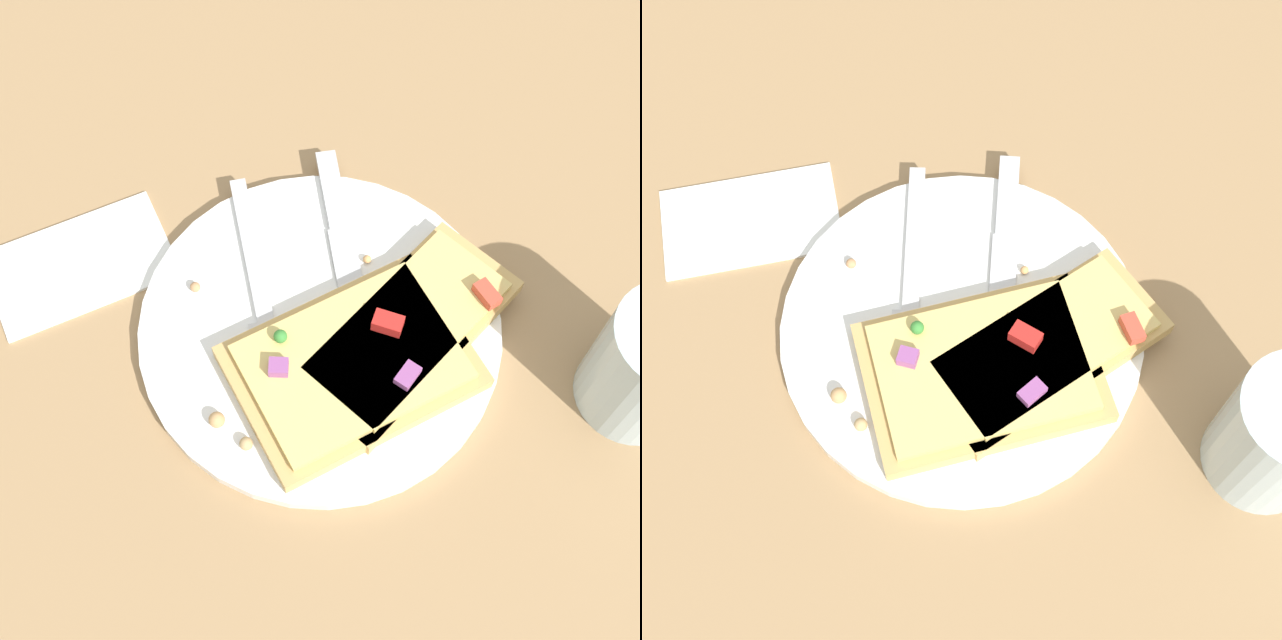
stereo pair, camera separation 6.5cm
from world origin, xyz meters
TOP-DOWN VIEW (x-y plane):
  - ground_plane at (0.00, 0.00)m, footprint 4.00×4.00m
  - plate at (0.00, 0.00)m, footprint 0.27×0.27m
  - fork at (0.03, -0.03)m, footprint 0.07×0.21m
  - knife at (-0.05, -0.06)m, footprint 0.07×0.19m
  - pizza_slice_main at (-0.00, 0.04)m, footprint 0.17×0.13m
  - pizza_slice_corner at (-0.05, 0.03)m, footprint 0.19×0.14m
  - crumb_scatter at (0.06, 0.02)m, footprint 0.21×0.14m
  - napkin at (0.15, -0.13)m, footprint 0.14×0.08m

SIDE VIEW (x-z plane):
  - ground_plane at x=0.00m, z-range 0.00..0.00m
  - napkin at x=0.15m, z-range 0.00..0.01m
  - plate at x=0.00m, z-range 0.00..0.01m
  - fork at x=0.03m, z-range 0.01..0.02m
  - knife at x=-0.05m, z-range 0.01..0.02m
  - crumb_scatter at x=0.06m, z-range 0.01..0.02m
  - pizza_slice_main at x=0.00m, z-range 0.01..0.04m
  - pizza_slice_corner at x=-0.05m, z-range 0.01..0.04m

